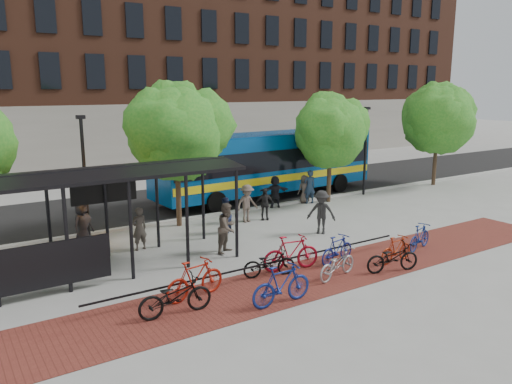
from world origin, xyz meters
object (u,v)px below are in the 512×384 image
bike_5 (291,253)px  bike_4 (269,263)px  bike_3 (282,285)px  bus_shelter (81,187)px  pedestrian_1 (139,229)px  bike_1 (195,279)px  pedestrian_7 (310,187)px  bike_6 (337,264)px  lamp_post_left (85,174)px  pedestrian_0 (83,225)px  pedestrian_3 (247,203)px  pedestrian_8 (227,228)px  lamp_post_right (365,148)px  bike_9 (396,249)px  tree_d (439,115)px  bus (267,161)px  tree_c (331,128)px  pedestrian_2 (225,215)px  pedestrian_9 (321,212)px  bike_11 (420,237)px  pedestrian_6 (304,189)px  tree_b (178,128)px  bike_8 (392,258)px  bike_7 (337,249)px  pedestrian_4 (265,204)px  pedestrian_5 (275,192)px  bike_0 (175,296)px

bike_5 → bike_4: bearing=105.7°
bike_3 → bus_shelter: bearing=35.9°
pedestrian_1 → bike_1: bearing=80.3°
pedestrian_7 → bike_6: bearing=69.0°
lamp_post_left → pedestrian_0: (-0.54, -1.36, -1.78)m
pedestrian_3 → pedestrian_8: pedestrian_8 is taller
lamp_post_right → pedestrian_7: (-4.15, -0.04, -1.83)m
lamp_post_left → bike_9: lamp_post_left is taller
tree_d → lamp_post_left: 22.17m
bus_shelter → lamp_post_right: (17.13, 4.08, -0.25)m
bus → lamp_post_left: bearing=-169.2°
lamp_post_left → bike_5: 9.32m
tree_c → pedestrian_2: size_ratio=3.76×
bike_5 → bike_3: bearing=148.5°
pedestrian_9 → bike_11: bearing=-17.0°
pedestrian_6 → bus: bearing=-66.2°
pedestrian_8 → pedestrian_7: bearing=-0.2°
tree_b → lamp_post_left: size_ratio=1.26×
bike_1 → pedestrian_2: 6.91m
bike_4 → bike_8: bike_8 is taller
lamp_post_right → pedestrian_8: bearing=-158.3°
bike_7 → lamp_post_left: bearing=29.0°
tree_b → bike_6: 9.80m
tree_d → pedestrian_4: 14.77m
lamp_post_left → bike_4: size_ratio=2.84×
bike_4 → bike_9: (4.64, -1.35, 0.02)m
bike_3 → bike_8: bearing=-89.0°
bike_4 → tree_d: bearing=-52.0°
bike_7 → bike_11: bike_7 is taller
bus_shelter → pedestrian_5: size_ratio=6.27×
bike_1 → pedestrian_8: (2.95, 3.20, 0.36)m
bike_4 → pedestrian_4: (3.98, 6.18, 0.30)m
lamp_post_left → pedestrian_0: bearing=-111.8°
bike_6 → pedestrian_6: 11.03m
bike_5 → bus_shelter: bearing=70.1°
bike_3 → pedestrian_3: size_ratio=1.13×
bike_8 → bus_shelter: bearing=73.4°
bike_5 → pedestrian_5: pedestrian_5 is taller
bike_9 → pedestrian_7: 9.65m
bike_0 → pedestrian_8: (3.92, 3.92, 0.41)m
pedestrian_8 → bike_7: bearing=-81.4°
tree_b → bike_0: size_ratio=3.06×
tree_c → pedestrian_7: (-1.24, 0.21, -3.14)m
bike_5 → pedestrian_2: 5.21m
pedestrian_5 → lamp_post_right: bearing=-166.5°
lamp_post_left → pedestrian_2: size_ratio=3.25×
bike_5 → pedestrian_0: 8.31m
bike_3 → pedestrian_4: pedestrian_4 is taller
bike_7 → bike_11: size_ratio=1.01×
bike_11 → pedestrian_1: bearing=41.6°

